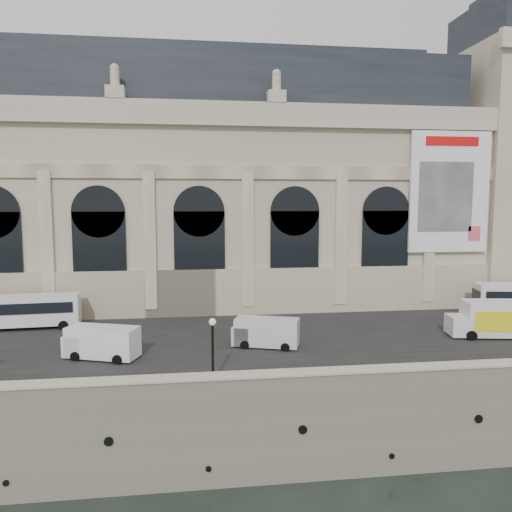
{
  "coord_description": "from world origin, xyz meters",
  "views": [
    {
      "loc": [
        -4.9,
        -29.67,
        18.1
      ],
      "look_at": [
        1.91,
        22.0,
        12.29
      ],
      "focal_mm": 35.0,
      "sensor_mm": 36.0,
      "label": 1
    }
  ],
  "objects_px": {
    "van_c": "(263,332)",
    "lamp_right": "(213,353)",
    "bus_left": "(19,311)",
    "van_b": "(99,342)",
    "box_truck": "(497,319)"
  },
  "relations": [
    {
      "from": "van_b",
      "to": "box_truck",
      "type": "bearing_deg",
      "value": 2.74
    },
    {
      "from": "van_c",
      "to": "box_truck",
      "type": "height_order",
      "value": "box_truck"
    },
    {
      "from": "van_c",
      "to": "lamp_right",
      "type": "height_order",
      "value": "lamp_right"
    },
    {
      "from": "box_truck",
      "to": "lamp_right",
      "type": "height_order",
      "value": "lamp_right"
    },
    {
      "from": "van_c",
      "to": "lamp_right",
      "type": "bearing_deg",
      "value": -118.25
    },
    {
      "from": "van_b",
      "to": "van_c",
      "type": "xyz_separation_m",
      "value": [
        12.94,
        1.4,
        -0.05
      ]
    },
    {
      "from": "van_c",
      "to": "box_truck",
      "type": "xyz_separation_m",
      "value": [
        21.02,
        0.23,
        0.4
      ]
    },
    {
      "from": "lamp_right",
      "to": "box_truck",
      "type": "bearing_deg",
      "value": 18.69
    },
    {
      "from": "box_truck",
      "to": "van_b",
      "type": "bearing_deg",
      "value": -177.26
    },
    {
      "from": "bus_left",
      "to": "van_c",
      "type": "relative_size",
      "value": 1.92
    },
    {
      "from": "box_truck",
      "to": "lamp_right",
      "type": "distance_m",
      "value": 26.97
    },
    {
      "from": "bus_left",
      "to": "van_b",
      "type": "relative_size",
      "value": 1.85
    },
    {
      "from": "van_b",
      "to": "lamp_right",
      "type": "bearing_deg",
      "value": -39.8
    },
    {
      "from": "van_c",
      "to": "lamp_right",
      "type": "relative_size",
      "value": 1.27
    },
    {
      "from": "van_c",
      "to": "lamp_right",
      "type": "xyz_separation_m",
      "value": [
        -4.52,
        -8.41,
        1.04
      ]
    }
  ]
}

